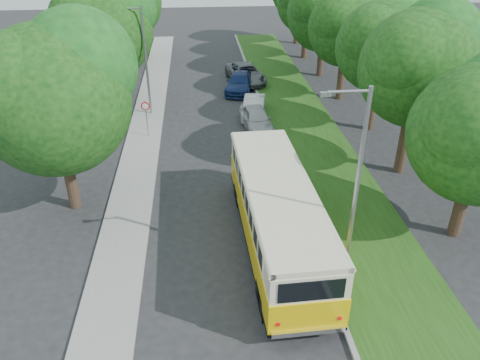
{
  "coord_description": "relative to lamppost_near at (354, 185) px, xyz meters",
  "views": [
    {
      "loc": [
        -1.17,
        -16.3,
        12.77
      ],
      "look_at": [
        0.67,
        3.23,
        1.5
      ],
      "focal_mm": 35.0,
      "sensor_mm": 36.0,
      "label": 1
    }
  ],
  "objects": [
    {
      "name": "grass_verge",
      "position": [
        1.74,
        7.5,
        -4.3
      ],
      "size": [
        4.5,
        70.0,
        0.13
      ],
      "primitive_type": "cube",
      "color": "#224512",
      "rests_on": "ground"
    },
    {
      "name": "treeline",
      "position": [
        -1.06,
        20.49,
        1.56
      ],
      "size": [
        24.27,
        41.91,
        9.46
      ],
      "color": "#332319",
      "rests_on": "ground"
    },
    {
      "name": "vintage_bus",
      "position": [
        -2.27,
        2.31,
        -2.74
      ],
      "size": [
        3.17,
        11.05,
        3.26
      ],
      "primitive_type": null,
      "rotation": [
        0.0,
        0.0,
        0.03
      ],
      "color": "yellow",
      "rests_on": "ground"
    },
    {
      "name": "warning_sign",
      "position": [
        -8.71,
        14.48,
        -2.66
      ],
      "size": [
        0.56,
        0.1,
        2.5
      ],
      "color": "gray",
      "rests_on": "ground"
    },
    {
      "name": "lamppost_near",
      "position": [
        0.0,
        0.0,
        0.0
      ],
      "size": [
        1.71,
        0.16,
        8.0
      ],
      "color": "gray",
      "rests_on": "ground"
    },
    {
      "name": "car_grey",
      "position": [
        -1.21,
        25.2,
        -3.61
      ],
      "size": [
        3.43,
        5.81,
        1.52
      ],
      "primitive_type": "imported",
      "rotation": [
        0.0,
        0.0,
        0.18
      ],
      "color": "slate",
      "rests_on": "ground"
    },
    {
      "name": "car_white",
      "position": [
        -1.42,
        17.53,
        -3.69
      ],
      "size": [
        2.17,
        4.31,
        1.36
      ],
      "primitive_type": "imported",
      "rotation": [
        0.0,
        0.0,
        -0.18
      ],
      "color": "silver",
      "rests_on": "ground"
    },
    {
      "name": "lamppost_far",
      "position": [
        -8.91,
        18.5,
        -0.25
      ],
      "size": [
        1.71,
        0.16,
        7.5
      ],
      "color": "gray",
      "rests_on": "ground"
    },
    {
      "name": "sidewalk",
      "position": [
        -9.01,
        7.5,
        -4.31
      ],
      "size": [
        2.2,
        70.0,
        0.12
      ],
      "primitive_type": "cube",
      "color": "gray",
      "rests_on": "ground"
    },
    {
      "name": "car_silver",
      "position": [
        -1.54,
        15.16,
        -3.62
      ],
      "size": [
        2.23,
        4.57,
        1.5
      ],
      "primitive_type": "imported",
      "rotation": [
        0.0,
        0.0,
        0.11
      ],
      "color": "#B5B4B9",
      "rests_on": "ground"
    },
    {
      "name": "curb",
      "position": [
        -0.61,
        7.5,
        -4.29
      ],
      "size": [
        0.2,
        70.0,
        0.15
      ],
      "primitive_type": "cube",
      "color": "gray",
      "rests_on": "ground"
    },
    {
      "name": "car_blue",
      "position": [
        -1.91,
        23.0,
        -3.65
      ],
      "size": [
        3.04,
        5.26,
        1.43
      ],
      "primitive_type": "imported",
      "rotation": [
        0.0,
        0.0,
        -0.22
      ],
      "color": "navy",
      "rests_on": "ground"
    },
    {
      "name": "ground",
      "position": [
        -4.21,
        2.5,
        -4.37
      ],
      "size": [
        120.0,
        120.0,
        0.0
      ],
      "primitive_type": "plane",
      "color": "#262628",
      "rests_on": "ground"
    }
  ]
}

